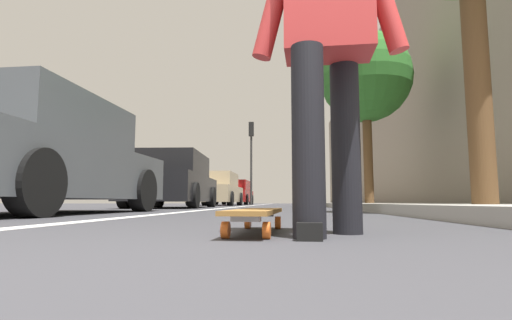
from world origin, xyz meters
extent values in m
plane|color=#38383D|center=(10.00, 0.00, 0.00)|extent=(80.00, 80.00, 0.00)
cube|color=silver|center=(20.00, 1.16, 0.00)|extent=(52.00, 0.16, 0.01)
cube|color=#9E9B93|center=(18.00, -3.22, 0.06)|extent=(52.00, 3.20, 0.12)
cube|color=gray|center=(22.00, -5.73, 4.40)|extent=(40.00, 1.20, 8.79)
cylinder|color=orange|center=(1.85, -0.18, 0.04)|extent=(0.07, 0.03, 0.07)
cylinder|color=orange|center=(1.84, -0.35, 0.04)|extent=(0.07, 0.03, 0.07)
cylinder|color=orange|center=(1.25, -0.15, 0.04)|extent=(0.07, 0.03, 0.07)
cylinder|color=orange|center=(1.24, -0.32, 0.04)|extent=(0.07, 0.03, 0.07)
cube|color=silver|center=(1.85, -0.26, 0.08)|extent=(0.07, 0.12, 0.02)
cube|color=silver|center=(1.25, -0.23, 0.08)|extent=(0.07, 0.12, 0.02)
cube|color=olive|center=(1.55, -0.25, 0.10)|extent=(0.85, 0.25, 0.02)
cylinder|color=black|center=(1.28, -0.49, 0.41)|extent=(0.14, 0.14, 0.82)
cylinder|color=black|center=(1.53, -0.69, 0.41)|extent=(0.14, 0.14, 0.82)
cube|color=black|center=(1.28, -0.49, 0.04)|extent=(0.27, 0.11, 0.07)
cube|color=#4C5156|center=(4.49, 2.84, 0.55)|extent=(4.13, 2.06, 0.70)
cube|color=#4C5156|center=(4.34, 2.85, 1.20)|extent=(2.30, 1.83, 0.60)
cube|color=#4C606B|center=(5.46, 2.80, 1.20)|extent=(0.11, 1.67, 0.51)
cylinder|color=black|center=(5.79, 3.69, 0.34)|extent=(0.68, 0.25, 0.67)
cylinder|color=black|center=(5.71, 1.89, 0.34)|extent=(0.68, 0.25, 0.67)
cylinder|color=black|center=(3.20, 2.00, 0.34)|extent=(0.68, 0.25, 0.67)
cube|color=black|center=(10.14, 2.69, 0.52)|extent=(4.54, 1.91, 0.70)
cube|color=black|center=(9.99, 2.69, 1.17)|extent=(2.52, 1.70, 0.60)
cube|color=#4C606B|center=(11.23, 2.73, 1.17)|extent=(0.10, 1.53, 0.51)
cylinder|color=black|center=(11.50, 3.57, 0.31)|extent=(0.63, 0.24, 0.62)
cylinder|color=black|center=(11.56, 1.92, 0.31)|extent=(0.63, 0.24, 0.62)
cylinder|color=black|center=(8.72, 3.46, 0.31)|extent=(0.63, 0.24, 0.62)
cylinder|color=black|center=(8.79, 1.81, 0.31)|extent=(0.63, 0.24, 0.62)
cube|color=tan|center=(17.00, 2.74, 0.51)|extent=(4.40, 1.92, 0.70)
cube|color=tan|center=(16.85, 2.74, 1.16)|extent=(2.44, 1.72, 0.60)
cube|color=#4C606B|center=(18.05, 2.71, 1.16)|extent=(0.08, 1.60, 0.51)
cylinder|color=black|center=(18.37, 3.57, 0.30)|extent=(0.61, 0.23, 0.61)
cylinder|color=black|center=(18.33, 1.85, 0.30)|extent=(0.61, 0.23, 0.61)
cylinder|color=black|center=(15.67, 3.63, 0.30)|extent=(0.61, 0.23, 0.61)
cylinder|color=black|center=(15.63, 1.91, 0.30)|extent=(0.61, 0.23, 0.61)
cube|color=maroon|center=(23.33, 2.77, 0.52)|extent=(4.17, 1.98, 0.70)
cube|color=maroon|center=(23.18, 2.77, 1.17)|extent=(2.31, 1.78, 0.60)
cube|color=#4C606B|center=(24.31, 2.74, 1.17)|extent=(0.08, 1.65, 0.51)
cylinder|color=black|center=(24.63, 3.62, 0.31)|extent=(0.62, 0.24, 0.62)
cylinder|color=black|center=(24.58, 1.85, 0.31)|extent=(0.62, 0.24, 0.62)
cylinder|color=black|center=(22.07, 3.69, 0.31)|extent=(0.62, 0.24, 0.62)
cylinder|color=black|center=(22.03, 1.92, 0.31)|extent=(0.62, 0.24, 0.62)
cylinder|color=#2D2D2D|center=(21.34, 1.56, 1.95)|extent=(0.12, 0.12, 3.90)
cube|color=black|center=(21.34, 1.56, 4.30)|extent=(0.24, 0.28, 0.80)
sphere|color=#360606|center=(21.47, 1.56, 4.56)|extent=(0.16, 0.16, 0.16)
sphere|color=#392907|center=(21.47, 1.56, 4.30)|extent=(0.16, 0.16, 0.16)
sphere|color=green|center=(21.47, 1.56, 4.04)|extent=(0.16, 0.16, 0.16)
cylinder|color=brown|center=(4.62, -2.82, 1.60)|extent=(0.30, 0.30, 3.19)
cylinder|color=brown|center=(11.26, -2.82, 1.48)|extent=(0.27, 0.27, 2.96)
sphere|color=#2D6B28|center=(11.26, -2.82, 3.92)|extent=(2.73, 2.73, 2.73)
camera|label=1|loc=(-0.35, -0.40, 0.15)|focal=27.23mm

